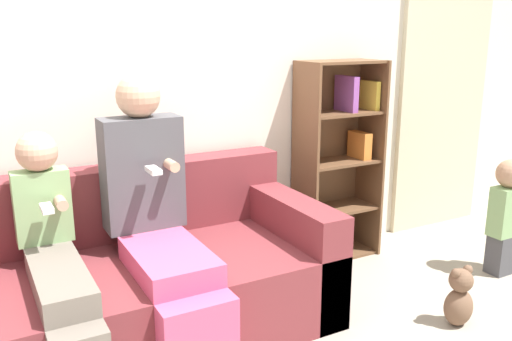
# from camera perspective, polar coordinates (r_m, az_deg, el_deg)

# --- Properties ---
(back_wall) EXTENTS (10.00, 0.06, 2.55)m
(back_wall) POSITION_cam_1_polar(r_m,az_deg,el_deg) (3.08, -15.47, 9.78)
(back_wall) COLOR silver
(back_wall) RESTS_ON ground_plane
(curtain_panel) EXTENTS (0.85, 0.04, 2.22)m
(curtain_panel) POSITION_cam_1_polar(r_m,az_deg,el_deg) (4.37, 19.15, 8.57)
(curtain_panel) COLOR beige
(curtain_panel) RESTS_ON ground_plane
(couch) EXTENTS (2.01, 0.94, 0.80)m
(couch) POSITION_cam_1_polar(r_m,az_deg,el_deg) (2.84, -13.36, -11.52)
(couch) COLOR maroon
(couch) RESTS_ON ground_plane
(adult_seated) EXTENTS (0.40, 0.87, 1.30)m
(adult_seated) POSITION_cam_1_polar(r_m,az_deg,el_deg) (2.66, -10.36, -4.29)
(adult_seated) COLOR #DB4C75
(adult_seated) RESTS_ON ground_plane
(child_seated) EXTENTS (0.26, 0.88, 1.05)m
(child_seated) POSITION_cam_1_polar(r_m,az_deg,el_deg) (2.55, -20.30, -8.78)
(child_seated) COLOR #70665B
(child_seated) RESTS_ON ground_plane
(toddler_standing) EXTENTS (0.20, 0.18, 0.74)m
(toddler_standing) POSITION_cam_1_polar(r_m,az_deg,el_deg) (3.72, 24.85, -3.98)
(toddler_standing) COLOR #47474C
(toddler_standing) RESTS_ON ground_plane
(bookshelf) EXTENTS (0.55, 0.30, 1.32)m
(bookshelf) POSITION_cam_1_polar(r_m,az_deg,el_deg) (3.67, 8.45, 0.66)
(bookshelf) COLOR brown
(bookshelf) RESTS_ON ground_plane
(teddy_bear) EXTENTS (0.16, 0.13, 0.33)m
(teddy_bear) POSITION_cam_1_polar(r_m,az_deg,el_deg) (3.08, 20.61, -12.45)
(teddy_bear) COLOR brown
(teddy_bear) RESTS_ON ground_plane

